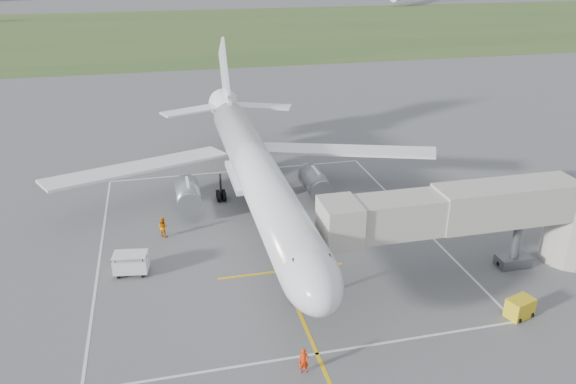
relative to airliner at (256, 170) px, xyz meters
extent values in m
plane|color=#565659|center=(0.00, -0.75, -4.39)|extent=(700.00, 700.00, 0.00)
cube|color=#355424|center=(0.00, 129.25, -4.38)|extent=(700.00, 120.00, 0.02)
cube|color=#E4B20D|center=(0.00, -5.75, -4.38)|extent=(0.25, 60.00, 0.01)
cube|color=#E4B20D|center=(0.00, -10.75, -4.38)|extent=(10.00, 0.25, 0.01)
cube|color=silver|center=(0.00, 11.25, -4.38)|extent=(28.00, 0.20, 0.01)
cube|color=silver|center=(0.00, -20.75, -4.38)|extent=(28.00, 0.20, 0.01)
cube|color=silver|center=(-14.00, -4.75, -4.38)|extent=(0.20, 32.00, 0.01)
cube|color=silver|center=(14.00, -4.75, -4.38)|extent=(0.20, 32.00, 0.01)
cylinder|color=silver|center=(0.00, -0.75, 0.11)|extent=(3.80, 36.00, 3.80)
ellipsoid|color=silver|center=(0.00, -18.75, 0.11)|extent=(3.80, 7.22, 3.80)
cube|color=black|center=(0.00, -19.65, 1.16)|extent=(2.40, 1.60, 0.99)
cone|color=silver|center=(0.00, 19.75, 0.51)|extent=(3.80, 6.00, 3.80)
cube|color=silver|center=(10.50, 5.25, -0.74)|extent=(17.93, 11.24, 1.23)
cube|color=silver|center=(-10.50, 5.25, -0.74)|extent=(17.93, 11.24, 1.23)
cube|color=silver|center=(0.00, 2.25, -1.44)|extent=(4.20, 8.00, 0.50)
cube|color=silver|center=(0.00, 20.45, 4.81)|extent=(0.30, 7.89, 8.65)
cube|color=silver|center=(0.00, 18.25, 1.81)|extent=(0.35, 5.00, 1.20)
cube|color=silver|center=(4.20, 19.45, 0.71)|extent=(7.85, 5.03, 0.20)
cube|color=silver|center=(-4.20, 19.45, 0.71)|extent=(7.85, 5.03, 0.20)
cylinder|color=slate|center=(6.20, 1.75, -2.49)|extent=(2.30, 4.20, 2.30)
cube|color=silver|center=(6.20, 1.45, -1.69)|extent=(0.25, 2.40, 1.20)
cylinder|color=slate|center=(-6.20, 1.75, -2.49)|extent=(2.30, 4.20, 2.30)
cube|color=silver|center=(-6.20, 1.45, -1.69)|extent=(0.25, 2.40, 1.20)
cylinder|color=black|center=(0.00, -15.25, -3.09)|extent=(0.18, 0.18, 2.60)
cylinder|color=black|center=(-0.11, -15.25, -3.99)|extent=(0.28, 0.80, 0.80)
cylinder|color=black|center=(0.11, -15.25, -3.99)|extent=(0.28, 0.80, 0.80)
cylinder|color=black|center=(2.90, 3.75, -2.99)|extent=(0.22, 0.22, 2.80)
cylinder|color=black|center=(2.62, 3.40, -3.91)|extent=(0.32, 0.96, 0.96)
cylinder|color=black|center=(3.18, 3.40, -3.91)|extent=(0.32, 0.96, 0.96)
cylinder|color=black|center=(2.62, 4.10, -3.91)|extent=(0.32, 0.96, 0.96)
cylinder|color=black|center=(3.18, 4.10, -3.91)|extent=(0.32, 0.96, 0.96)
cylinder|color=black|center=(-2.90, 3.75, -2.99)|extent=(0.22, 0.22, 2.80)
cylinder|color=black|center=(-3.18, 3.40, -3.91)|extent=(0.32, 0.96, 0.96)
cylinder|color=black|center=(-2.62, 3.40, -3.91)|extent=(0.32, 0.96, 0.96)
cylinder|color=black|center=(-3.18, 4.10, -3.91)|extent=(0.32, 0.96, 0.96)
cylinder|color=black|center=(-2.62, 4.10, -3.91)|extent=(0.32, 0.96, 0.96)
cube|color=#A9A498|center=(7.74, -14.25, 1.21)|extent=(11.09, 2.90, 2.80)
cube|color=#A9A498|center=(16.46, -14.25, 1.31)|extent=(11.09, 3.10, 3.00)
cube|color=#A9A498|center=(3.40, -14.25, 1.21)|extent=(2.60, 3.40, 3.00)
cylinder|color=#55575C|center=(18.00, -14.25, -2.29)|extent=(0.70, 0.70, 4.20)
cube|color=#55575C|center=(18.00, -14.25, -3.94)|extent=(2.60, 1.40, 0.90)
cylinder|color=#A9A498|center=(23.00, -14.25, -1.19)|extent=(4.40, 4.40, 6.40)
cylinder|color=black|center=(17.00, -14.25, -4.04)|extent=(0.70, 0.30, 0.70)
cylinder|color=black|center=(19.00, -14.25, -4.04)|extent=(0.70, 0.30, 0.70)
cube|color=gold|center=(14.55, -20.19, -3.71)|extent=(2.09, 1.67, 1.37)
cylinder|color=black|center=(14.09, -20.86, -4.19)|extent=(0.29, 0.44, 0.40)
cylinder|color=black|center=(15.31, -20.48, -4.19)|extent=(0.29, 0.44, 0.40)
cube|color=silver|center=(-11.37, -8.46, -3.52)|extent=(2.76, 1.90, 1.12)
cube|color=silver|center=(-11.37, -8.46, -2.65)|extent=(2.76, 1.90, 0.08)
cylinder|color=black|center=(-12.47, -8.91, -3.32)|extent=(0.08, 0.08, 1.33)
cylinder|color=black|center=(-10.45, -9.22, -3.32)|extent=(0.08, 0.08, 1.33)
cylinder|color=black|center=(-12.28, -7.70, -3.32)|extent=(0.08, 0.08, 1.33)
cylinder|color=black|center=(-10.26, -8.00, -3.32)|extent=(0.08, 0.08, 1.33)
cylinder|color=black|center=(-12.36, -8.88, -4.19)|extent=(0.24, 0.43, 0.41)
cylinder|color=black|center=(-10.54, -9.15, -4.19)|extent=(0.24, 0.43, 0.41)
cylinder|color=black|center=(-12.19, -7.76, -4.19)|extent=(0.24, 0.43, 0.41)
cylinder|color=black|center=(-10.37, -8.04, -4.19)|extent=(0.24, 0.43, 0.41)
imported|color=red|center=(-1.24, -22.16, -3.55)|extent=(0.67, 0.50, 1.68)
imported|color=orange|center=(-8.78, -2.74, -3.48)|extent=(1.13, 1.09, 1.83)
camera|label=1|loc=(-8.24, -47.52, 18.89)|focal=35.00mm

